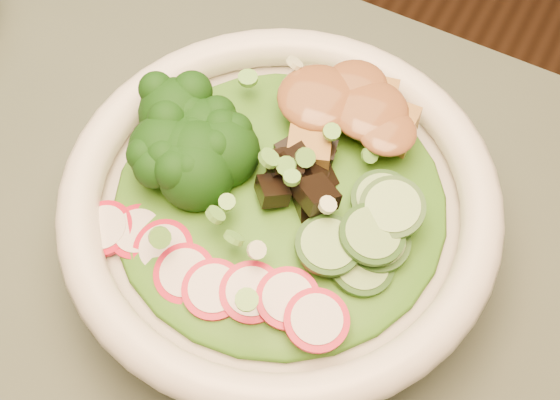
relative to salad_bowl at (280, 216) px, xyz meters
The scene contains 9 objects.
salad_bowl is the anchor object (origin of this frame).
lettuce_bed 0.02m from the salad_bowl, ahead, with size 0.21×0.21×0.02m, color #276415.
broccoli_florets 0.07m from the salad_bowl, behind, with size 0.08×0.07×0.04m, color black, non-canonical shape.
radish_slices 0.07m from the salad_bowl, 92.88° to the right, with size 0.11×0.04×0.02m, color #B40D27, non-canonical shape.
cucumber_slices 0.07m from the salad_bowl, ahead, with size 0.07×0.07×0.04m, color #91C36C, non-canonical shape.
mushroom_heap 0.04m from the salad_bowl, 84.57° to the left, with size 0.07×0.07×0.04m, color black, non-canonical shape.
tofu_cubes 0.07m from the salad_bowl, 83.08° to the left, with size 0.09×0.06×0.04m, color #A37336, non-canonical shape.
peanut_sauce 0.08m from the salad_bowl, 83.08° to the left, with size 0.07×0.06×0.02m, color brown.
scallion_garnish 0.05m from the salad_bowl, ahead, with size 0.20×0.20×0.02m, color #60AB3C, non-canonical shape.
Camera 1 is at (0.11, -0.05, 1.22)m, focal length 50.00 mm.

